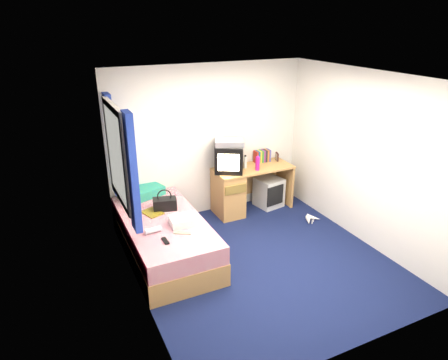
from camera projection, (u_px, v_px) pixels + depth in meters
name	position (u px, v px, depth m)	size (l,w,h in m)	color
ground	(261.00, 261.00, 5.32)	(3.40, 3.40, 0.00)	#0C1438
room_shell	(265.00, 158.00, 4.77)	(3.40, 3.40, 3.40)	white
bed	(165.00, 237.00, 5.36)	(1.01, 2.00, 0.54)	tan
pillow	(142.00, 192.00, 5.91)	(0.60, 0.38, 0.13)	#1872A1
desk	(237.00, 189.00, 6.51)	(1.30, 0.55, 0.75)	tan
storage_cube	(269.00, 192.00, 6.80)	(0.40, 0.40, 0.50)	silver
crt_tv	(229.00, 158.00, 6.24)	(0.57, 0.56, 0.43)	black
vcr	(229.00, 142.00, 6.15)	(0.44, 0.32, 0.08)	silver
book_row	(262.00, 156.00, 6.70)	(0.27, 0.13, 0.20)	maroon
picture_frame	(277.00, 157.00, 6.76)	(0.02, 0.12, 0.14)	black
pink_water_bottle	(258.00, 164.00, 6.33)	(0.07, 0.07, 0.21)	#C21B80
aerosol_can	(245.00, 162.00, 6.42)	(0.05, 0.05, 0.20)	silver
handbag	(165.00, 203.00, 5.51)	(0.35, 0.25, 0.30)	black
towel	(183.00, 221.00, 5.12)	(0.32, 0.27, 0.11)	silver
magazine	(152.00, 213.00, 5.43)	(0.21, 0.28, 0.01)	gold
water_bottle	(153.00, 230.00, 4.93)	(0.07, 0.07, 0.20)	silver
colour_swatch_fan	(182.00, 233.00, 4.92)	(0.22, 0.06, 0.01)	orange
remote_control	(165.00, 241.00, 4.74)	(0.05, 0.16, 0.02)	black
window_assembly	(119.00, 157.00, 4.92)	(0.11, 1.42, 1.40)	silver
white_heels	(311.00, 219.00, 6.33)	(0.33, 0.27, 0.09)	white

